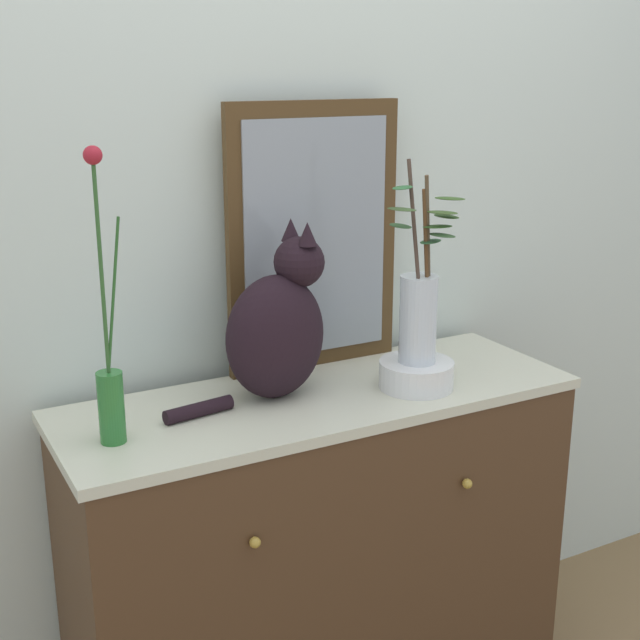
{
  "coord_description": "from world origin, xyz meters",
  "views": [
    {
      "loc": [
        -0.9,
        -1.66,
        1.64
      ],
      "look_at": [
        0.0,
        0.0,
        1.08
      ],
      "focal_mm": 48.51,
      "sensor_mm": 36.0,
      "label": 1
    }
  ],
  "objects_px": {
    "mirror_leaning": "(314,238)",
    "bowl_porcelain": "(416,374)",
    "sideboard": "(320,563)",
    "vase_glass_clear": "(419,309)",
    "vase_slim_green": "(109,377)",
    "cat_sitting": "(278,327)"
  },
  "relations": [
    {
      "from": "sideboard",
      "to": "vase_slim_green",
      "type": "xyz_separation_m",
      "value": [
        -0.5,
        -0.03,
        0.59
      ]
    },
    {
      "from": "cat_sitting",
      "to": "vase_glass_clear",
      "type": "distance_m",
      "value": 0.33
    },
    {
      "from": "sideboard",
      "to": "mirror_leaning",
      "type": "xyz_separation_m",
      "value": [
        0.09,
        0.19,
        0.78
      ]
    },
    {
      "from": "vase_glass_clear",
      "to": "sideboard",
      "type": "bearing_deg",
      "value": 161.8
    },
    {
      "from": "vase_slim_green",
      "to": "bowl_porcelain",
      "type": "xyz_separation_m",
      "value": [
        0.72,
        -0.04,
        -0.11
      ]
    },
    {
      "from": "mirror_leaning",
      "to": "vase_slim_green",
      "type": "xyz_separation_m",
      "value": [
        -0.58,
        -0.23,
        -0.19
      ]
    },
    {
      "from": "mirror_leaning",
      "to": "bowl_porcelain",
      "type": "distance_m",
      "value": 0.42
    },
    {
      "from": "mirror_leaning",
      "to": "cat_sitting",
      "type": "xyz_separation_m",
      "value": [
        -0.18,
        -0.15,
        -0.16
      ]
    },
    {
      "from": "mirror_leaning",
      "to": "sideboard",
      "type": "bearing_deg",
      "value": -114.46
    },
    {
      "from": "bowl_porcelain",
      "to": "vase_glass_clear",
      "type": "distance_m",
      "value": 0.16
    },
    {
      "from": "cat_sitting",
      "to": "vase_slim_green",
      "type": "distance_m",
      "value": 0.41
    },
    {
      "from": "sideboard",
      "to": "vase_glass_clear",
      "type": "relative_size",
      "value": 2.6
    },
    {
      "from": "bowl_porcelain",
      "to": "vase_glass_clear",
      "type": "height_order",
      "value": "vase_glass_clear"
    },
    {
      "from": "cat_sitting",
      "to": "bowl_porcelain",
      "type": "bearing_deg",
      "value": -19.07
    },
    {
      "from": "mirror_leaning",
      "to": "bowl_porcelain",
      "type": "height_order",
      "value": "mirror_leaning"
    },
    {
      "from": "sideboard",
      "to": "cat_sitting",
      "type": "bearing_deg",
      "value": 157.6
    },
    {
      "from": "bowl_porcelain",
      "to": "vase_glass_clear",
      "type": "xyz_separation_m",
      "value": [
        0.0,
        -0.0,
        0.16
      ]
    },
    {
      "from": "cat_sitting",
      "to": "vase_slim_green",
      "type": "height_order",
      "value": "vase_slim_green"
    },
    {
      "from": "sideboard",
      "to": "bowl_porcelain",
      "type": "bearing_deg",
      "value": -17.69
    },
    {
      "from": "vase_slim_green",
      "to": "vase_glass_clear",
      "type": "height_order",
      "value": "vase_slim_green"
    },
    {
      "from": "sideboard",
      "to": "mirror_leaning",
      "type": "distance_m",
      "value": 0.81
    },
    {
      "from": "mirror_leaning",
      "to": "vase_glass_clear",
      "type": "relative_size",
      "value": 1.39
    }
  ]
}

